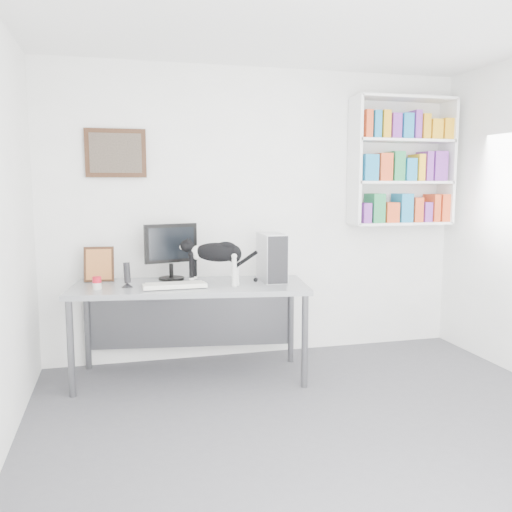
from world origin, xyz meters
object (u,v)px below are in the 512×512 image
(bookshelf, at_px, (402,162))
(speaker, at_px, (127,274))
(desk, at_px, (191,331))
(monitor, at_px, (171,251))
(leaning_print, at_px, (99,264))
(pc_tower, at_px, (272,257))
(soup_can, at_px, (97,283))
(keyboard, at_px, (175,285))
(cat, at_px, (216,263))

(bookshelf, height_order, speaker, bookshelf)
(desk, bearing_deg, speaker, -172.08)
(monitor, height_order, leaning_print, monitor)
(pc_tower, relative_size, speaker, 1.93)
(speaker, xyz_separation_m, soup_can, (-0.23, -0.03, -0.05))
(leaning_print, bearing_deg, monitor, -0.88)
(desk, relative_size, speaker, 9.14)
(pc_tower, bearing_deg, desk, -176.83)
(monitor, distance_m, pc_tower, 0.87)
(pc_tower, bearing_deg, leaning_print, 169.40)
(bookshelf, xyz_separation_m, keyboard, (-2.28, -0.51, -1.03))
(desk, height_order, soup_can, soup_can)
(bookshelf, relative_size, keyboard, 2.47)
(bookshelf, relative_size, soup_can, 12.16)
(soup_can, bearing_deg, monitor, 25.46)
(pc_tower, xyz_separation_m, speaker, (-1.22, -0.02, -0.10))
(pc_tower, bearing_deg, monitor, 165.31)
(cat, bearing_deg, bookshelf, 43.14)
(pc_tower, relative_size, cat, 0.68)
(bookshelf, height_order, keyboard, bookshelf)
(leaning_print, bearing_deg, desk, -18.94)
(desk, distance_m, keyboard, 0.46)
(speaker, bearing_deg, desk, -16.46)
(desk, distance_m, leaning_print, 0.98)
(pc_tower, xyz_separation_m, soup_can, (-1.45, -0.05, -0.15))
(monitor, relative_size, speaker, 2.36)
(monitor, bearing_deg, pc_tower, -29.91)
(keyboard, xyz_separation_m, soup_can, (-0.60, 0.09, 0.03))
(keyboard, distance_m, speaker, 0.40)
(bookshelf, bearing_deg, monitor, -176.86)
(cat, bearing_deg, keyboard, -145.09)
(cat, bearing_deg, desk, -173.37)
(pc_tower, distance_m, leaning_print, 1.48)
(pc_tower, height_order, soup_can, pc_tower)
(bookshelf, distance_m, desk, 2.61)
(leaning_print, bearing_deg, pc_tower, -6.75)
(keyboard, bearing_deg, monitor, 87.77)
(soup_can, height_order, cat, cat)
(monitor, bearing_deg, cat, -60.50)
(keyboard, height_order, soup_can, soup_can)
(keyboard, height_order, pc_tower, pc_tower)
(pc_tower, bearing_deg, speaker, -177.70)
(bookshelf, xyz_separation_m, monitor, (-2.26, -0.12, -0.80))
(keyboard, relative_size, speaker, 2.38)
(speaker, height_order, leaning_print, leaning_print)
(leaning_print, bearing_deg, cat, -18.66)
(keyboard, bearing_deg, leaning_print, 142.65)
(desk, relative_size, pc_tower, 4.74)
(pc_tower, distance_m, speaker, 1.22)
(bookshelf, bearing_deg, pc_tower, -165.63)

